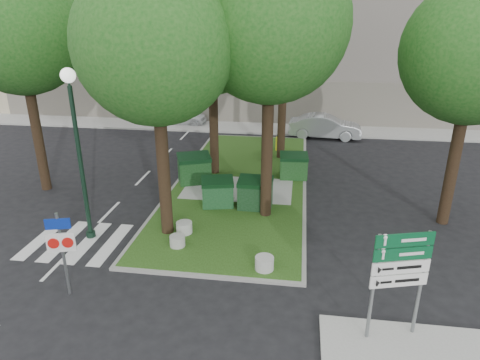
% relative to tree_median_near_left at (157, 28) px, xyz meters
% --- Properties ---
extents(ground, '(120.00, 120.00, 0.00)m').
position_rel_tree_median_near_left_xyz_m(ground, '(1.41, -2.56, -7.32)').
color(ground, black).
rests_on(ground, ground).
extents(median_island, '(6.00, 16.00, 0.12)m').
position_rel_tree_median_near_left_xyz_m(median_island, '(1.91, 5.44, -7.26)').
color(median_island, '#234413').
rests_on(median_island, ground).
extents(median_kerb, '(6.30, 16.30, 0.10)m').
position_rel_tree_median_near_left_xyz_m(median_kerb, '(1.91, 5.44, -7.27)').
color(median_kerb, gray).
rests_on(median_kerb, ground).
extents(building_sidewalk, '(42.00, 3.00, 0.12)m').
position_rel_tree_median_near_left_xyz_m(building_sidewalk, '(1.41, 15.94, -7.26)').
color(building_sidewalk, '#999993').
rests_on(building_sidewalk, ground).
extents(zebra_crossing, '(5.00, 3.00, 0.01)m').
position_rel_tree_median_near_left_xyz_m(zebra_crossing, '(-2.34, -1.06, -7.31)').
color(zebra_crossing, silver).
rests_on(zebra_crossing, ground).
extents(apartment_building, '(41.00, 12.00, 16.00)m').
position_rel_tree_median_near_left_xyz_m(apartment_building, '(1.41, 23.44, 0.68)').
color(apartment_building, tan).
rests_on(apartment_building, ground).
extents(tree_median_near_left, '(5.20, 5.20, 10.53)m').
position_rel_tree_median_near_left_xyz_m(tree_median_near_left, '(0.00, 0.00, 0.00)').
color(tree_median_near_left, black).
rests_on(tree_median_near_left, ground).
extents(tree_median_near_right, '(5.60, 5.60, 11.46)m').
position_rel_tree_median_near_left_xyz_m(tree_median_near_right, '(3.50, 2.00, 0.67)').
color(tree_median_near_right, black).
rests_on(tree_median_near_right, ground).
extents(tree_median_mid, '(4.80, 4.80, 9.99)m').
position_rel_tree_median_near_left_xyz_m(tree_median_mid, '(0.50, 6.50, -0.34)').
color(tree_median_mid, black).
rests_on(tree_median_mid, ground).
extents(tree_median_far, '(5.80, 5.80, 11.93)m').
position_rel_tree_median_near_left_xyz_m(tree_median_far, '(3.70, 9.50, 1.00)').
color(tree_median_far, black).
rests_on(tree_median_far, ground).
extents(tree_street_left, '(5.40, 5.40, 11.00)m').
position_rel_tree_median_near_left_xyz_m(tree_street_left, '(-7.00, 3.50, 0.33)').
color(tree_street_left, black).
rests_on(tree_street_left, ground).
extents(tree_street_right, '(5.00, 5.00, 10.06)m').
position_rel_tree_median_near_left_xyz_m(tree_street_right, '(10.50, 2.50, -0.33)').
color(tree_street_right, black).
rests_on(tree_street_right, ground).
extents(dumpster_a, '(1.82, 1.58, 1.42)m').
position_rel_tree_median_near_left_xyz_m(dumpster_a, '(-0.28, 4.96, -6.51)').
color(dumpster_a, '#103B12').
rests_on(dumpster_a, median_island).
extents(dumpster_b, '(1.51, 1.21, 1.24)m').
position_rel_tree_median_near_left_xyz_m(dumpster_b, '(1.32, 2.51, -6.60)').
color(dumpster_b, '#13421D').
rests_on(dumpster_b, median_island).
extents(dumpster_c, '(1.45, 1.04, 1.32)m').
position_rel_tree_median_near_left_xyz_m(dumpster_c, '(2.92, 2.52, -6.56)').
color(dumpster_c, black).
rests_on(dumpster_c, median_island).
extents(dumpster_d, '(1.43, 1.06, 1.26)m').
position_rel_tree_median_near_left_xyz_m(dumpster_d, '(4.41, 6.23, -6.59)').
color(dumpster_d, '#134014').
rests_on(dumpster_d, median_island).
extents(bollard_left, '(0.54, 0.54, 0.39)m').
position_rel_tree_median_near_left_xyz_m(bollard_left, '(0.57, -1.03, -7.00)').
color(bollard_left, '#9E9E99').
rests_on(bollard_left, median_island).
extents(bollard_right, '(0.60, 0.60, 0.43)m').
position_rel_tree_median_near_left_xyz_m(bollard_right, '(3.72, -2.06, -6.98)').
color(bollard_right, '#ACABA6').
rests_on(bollard_right, median_island).
extents(bollard_mid, '(0.59, 0.59, 0.42)m').
position_rel_tree_median_near_left_xyz_m(bollard_mid, '(0.56, -0.06, -6.99)').
color(bollard_mid, '#ACADA8').
rests_on(bollard_mid, median_island).
extents(litter_bin, '(0.45, 0.45, 0.78)m').
position_rel_tree_median_near_left_xyz_m(litter_bin, '(3.46, 10.74, -6.81)').
color(litter_bin, yellow).
rests_on(litter_bin, median_island).
extents(street_lamp, '(0.49, 0.49, 6.13)m').
position_rel_tree_median_near_left_xyz_m(street_lamp, '(-2.86, -0.65, -3.46)').
color(street_lamp, black).
rests_on(street_lamp, ground).
extents(traffic_sign_pole, '(0.78, 0.25, 2.65)m').
position_rel_tree_median_near_left_xyz_m(traffic_sign_pole, '(-1.88, -4.00, -5.62)').
color(traffic_sign_pole, slate).
rests_on(traffic_sign_pole, ground).
extents(directional_sign, '(1.41, 0.45, 2.92)m').
position_rel_tree_median_near_left_xyz_m(directional_sign, '(7.16, -4.56, -5.26)').
color(directional_sign, slate).
rests_on(directional_sign, sidewalk_corner).
extents(car_white, '(3.98, 1.63, 1.35)m').
position_rel_tree_median_near_left_xyz_m(car_white, '(-4.23, 16.40, -6.64)').
color(car_white, white).
rests_on(car_white, ground).
extents(car_silver, '(4.78, 1.93, 1.54)m').
position_rel_tree_median_near_left_xyz_m(car_silver, '(6.26, 14.25, -6.54)').
color(car_silver, '#AEB3B6').
rests_on(car_silver, ground).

